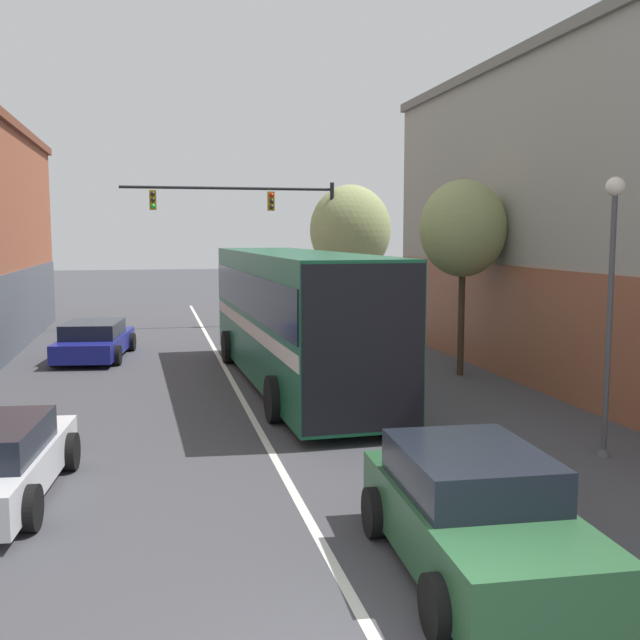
{
  "coord_description": "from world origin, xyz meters",
  "views": [
    {
      "loc": [
        -2.05,
        -5.55,
        3.97
      ],
      "look_at": [
        2.07,
        12.76,
        1.8
      ],
      "focal_mm": 42.0,
      "sensor_mm": 36.0,
      "label": 1
    }
  ],
  "objects_px": {
    "street_lamp": "(611,291)",
    "street_tree_far": "(350,230)",
    "bus": "(293,311)",
    "parked_car_left_mid": "(95,340)",
    "traffic_signal_gantry": "(269,221)",
    "street_tree_near": "(463,229)",
    "hatchback_foreground": "(475,515)"
  },
  "relations": [
    {
      "from": "street_tree_near",
      "to": "street_tree_far",
      "type": "distance_m",
      "value": 13.05
    },
    {
      "from": "bus",
      "to": "parked_car_left_mid",
      "type": "xyz_separation_m",
      "value": [
        -5.43,
        5.53,
        -1.38
      ]
    },
    {
      "from": "traffic_signal_gantry",
      "to": "street_lamp",
      "type": "height_order",
      "value": "traffic_signal_gantry"
    },
    {
      "from": "street_lamp",
      "to": "street_tree_near",
      "type": "relative_size",
      "value": 0.91
    },
    {
      "from": "street_tree_far",
      "to": "street_lamp",
      "type": "bearing_deg",
      "value": -92.35
    },
    {
      "from": "bus",
      "to": "street_lamp",
      "type": "distance_m",
      "value": 8.66
    },
    {
      "from": "hatchback_foreground",
      "to": "street_tree_near",
      "type": "relative_size",
      "value": 0.77
    },
    {
      "from": "bus",
      "to": "traffic_signal_gantry",
      "type": "height_order",
      "value": "traffic_signal_gantry"
    },
    {
      "from": "street_lamp",
      "to": "street_tree_far",
      "type": "distance_m",
      "value": 20.91
    },
    {
      "from": "parked_car_left_mid",
      "to": "street_tree_far",
      "type": "distance_m",
      "value": 13.62
    },
    {
      "from": "bus",
      "to": "parked_car_left_mid",
      "type": "bearing_deg",
      "value": 42.73
    },
    {
      "from": "street_tree_far",
      "to": "hatchback_foreground",
      "type": "bearing_deg",
      "value": -101.65
    },
    {
      "from": "parked_car_left_mid",
      "to": "street_lamp",
      "type": "xyz_separation_m",
      "value": [
        9.69,
        -13.0,
        2.38
      ]
    },
    {
      "from": "traffic_signal_gantry",
      "to": "street_tree_far",
      "type": "bearing_deg",
      "value": 11.03
    },
    {
      "from": "parked_car_left_mid",
      "to": "bus",
      "type": "bearing_deg",
      "value": -128.23
    },
    {
      "from": "bus",
      "to": "traffic_signal_gantry",
      "type": "distance_m",
      "value": 12.98
    },
    {
      "from": "street_tree_near",
      "to": "street_tree_far",
      "type": "xyz_separation_m",
      "value": [
        0.27,
        13.05,
        0.03
      ]
    },
    {
      "from": "street_tree_far",
      "to": "bus",
      "type": "bearing_deg",
      "value": -110.93
    },
    {
      "from": "street_tree_near",
      "to": "traffic_signal_gantry",
      "type": "bearing_deg",
      "value": 105.96
    },
    {
      "from": "traffic_signal_gantry",
      "to": "street_tree_near",
      "type": "xyz_separation_m",
      "value": [
        3.52,
        -12.31,
        -0.43
      ]
    },
    {
      "from": "hatchback_foreground",
      "to": "parked_car_left_mid",
      "type": "height_order",
      "value": "hatchback_foreground"
    },
    {
      "from": "hatchback_foreground",
      "to": "bus",
      "type": "bearing_deg",
      "value": 2.95
    },
    {
      "from": "parked_car_left_mid",
      "to": "street_tree_far",
      "type": "height_order",
      "value": "street_tree_far"
    },
    {
      "from": "bus",
      "to": "hatchback_foreground",
      "type": "relative_size",
      "value": 2.93
    },
    {
      "from": "street_lamp",
      "to": "street_tree_far",
      "type": "relative_size",
      "value": 0.81
    },
    {
      "from": "parked_car_left_mid",
      "to": "street_lamp",
      "type": "bearing_deg",
      "value": -136.0
    },
    {
      "from": "bus",
      "to": "street_lamp",
      "type": "bearing_deg",
      "value": -152.04
    },
    {
      "from": "street_lamp",
      "to": "street_tree_far",
      "type": "bearing_deg",
      "value": 87.65
    },
    {
      "from": "traffic_signal_gantry",
      "to": "street_tree_near",
      "type": "height_order",
      "value": "traffic_signal_gantry"
    },
    {
      "from": "traffic_signal_gantry",
      "to": "street_tree_far",
      "type": "xyz_separation_m",
      "value": [
        3.79,
        0.74,
        -0.39
      ]
    },
    {
      "from": "parked_car_left_mid",
      "to": "traffic_signal_gantry",
      "type": "relative_size",
      "value": 0.53
    },
    {
      "from": "bus",
      "to": "traffic_signal_gantry",
      "type": "xyz_separation_m",
      "value": [
        1.33,
        12.65,
        2.56
      ]
    }
  ]
}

